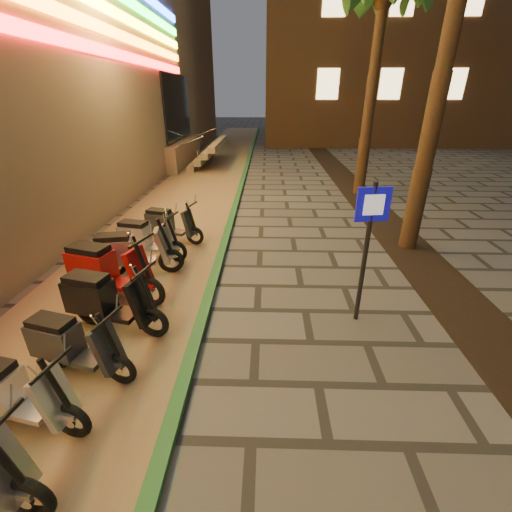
{
  "coord_description": "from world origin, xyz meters",
  "views": [
    {
      "loc": [
        0.13,
        -0.8,
        3.39
      ],
      "look_at": [
        -0.01,
        3.83,
        1.2
      ],
      "focal_mm": 24.0,
      "sensor_mm": 36.0,
      "label": 1
    }
  ],
  "objects_px": {
    "scooter_8": "(70,344)",
    "scooter_12": "(145,238)",
    "scooter_7": "(11,393)",
    "pedestrian_sign": "(368,236)",
    "scooter_13": "(168,224)",
    "scooter_11": "(129,252)",
    "scooter_10": "(106,270)",
    "scooter_9": "(105,300)"
  },
  "relations": [
    {
      "from": "scooter_8",
      "to": "scooter_12",
      "type": "relative_size",
      "value": 0.94
    },
    {
      "from": "scooter_8",
      "to": "scooter_7",
      "type": "bearing_deg",
      "value": -91.04
    },
    {
      "from": "pedestrian_sign",
      "to": "scooter_13",
      "type": "xyz_separation_m",
      "value": [
        -3.97,
        3.22,
        -1.02
      ]
    },
    {
      "from": "scooter_7",
      "to": "scooter_11",
      "type": "bearing_deg",
      "value": 101.96
    },
    {
      "from": "pedestrian_sign",
      "to": "scooter_13",
      "type": "height_order",
      "value": "pedestrian_sign"
    },
    {
      "from": "scooter_10",
      "to": "scooter_12",
      "type": "height_order",
      "value": "scooter_10"
    },
    {
      "from": "scooter_7",
      "to": "scooter_12",
      "type": "distance_m",
      "value": 4.35
    },
    {
      "from": "scooter_10",
      "to": "scooter_12",
      "type": "xyz_separation_m",
      "value": [
        0.13,
        1.7,
        -0.08
      ]
    },
    {
      "from": "scooter_9",
      "to": "scooter_11",
      "type": "height_order",
      "value": "scooter_11"
    },
    {
      "from": "scooter_7",
      "to": "pedestrian_sign",
      "type": "bearing_deg",
      "value": 38.4
    },
    {
      "from": "pedestrian_sign",
      "to": "scooter_10",
      "type": "relative_size",
      "value": 1.25
    },
    {
      "from": "scooter_12",
      "to": "scooter_7",
      "type": "bearing_deg",
      "value": -78.58
    },
    {
      "from": "pedestrian_sign",
      "to": "scooter_10",
      "type": "bearing_deg",
      "value": 164.95
    },
    {
      "from": "scooter_7",
      "to": "scooter_10",
      "type": "bearing_deg",
      "value": 103.93
    },
    {
      "from": "scooter_9",
      "to": "scooter_10",
      "type": "relative_size",
      "value": 0.92
    },
    {
      "from": "scooter_10",
      "to": "scooter_12",
      "type": "distance_m",
      "value": 1.7
    },
    {
      "from": "scooter_8",
      "to": "scooter_12",
      "type": "bearing_deg",
      "value": 107.7
    },
    {
      "from": "scooter_12",
      "to": "scooter_11",
      "type": "bearing_deg",
      "value": -81.01
    },
    {
      "from": "scooter_10",
      "to": "scooter_12",
      "type": "relative_size",
      "value": 1.16
    },
    {
      "from": "pedestrian_sign",
      "to": "scooter_7",
      "type": "distance_m",
      "value": 4.88
    },
    {
      "from": "pedestrian_sign",
      "to": "scooter_11",
      "type": "xyz_separation_m",
      "value": [
        -4.27,
        1.39,
        -0.97
      ]
    },
    {
      "from": "scooter_10",
      "to": "scooter_13",
      "type": "bearing_deg",
      "value": 97.71
    },
    {
      "from": "scooter_11",
      "to": "pedestrian_sign",
      "type": "bearing_deg",
      "value": -29.25
    },
    {
      "from": "scooter_9",
      "to": "scooter_12",
      "type": "relative_size",
      "value": 1.07
    },
    {
      "from": "scooter_9",
      "to": "scooter_12",
      "type": "bearing_deg",
      "value": 108.87
    },
    {
      "from": "scooter_11",
      "to": "scooter_13",
      "type": "xyz_separation_m",
      "value": [
        0.3,
        1.83,
        -0.06
      ]
    },
    {
      "from": "scooter_10",
      "to": "scooter_9",
      "type": "bearing_deg",
      "value": -51.81
    },
    {
      "from": "pedestrian_sign",
      "to": "scooter_13",
      "type": "distance_m",
      "value": 5.21
    },
    {
      "from": "pedestrian_sign",
      "to": "scooter_10",
      "type": "xyz_separation_m",
      "value": [
        -4.36,
        0.53,
        -0.92
      ]
    },
    {
      "from": "pedestrian_sign",
      "to": "scooter_9",
      "type": "bearing_deg",
      "value": 177.05
    },
    {
      "from": "pedestrian_sign",
      "to": "scooter_11",
      "type": "relative_size",
      "value": 1.35
    },
    {
      "from": "scooter_7",
      "to": "scooter_11",
      "type": "height_order",
      "value": "scooter_11"
    },
    {
      "from": "scooter_10",
      "to": "scooter_11",
      "type": "bearing_deg",
      "value": 100.07
    },
    {
      "from": "scooter_8",
      "to": "scooter_12",
      "type": "xyz_separation_m",
      "value": [
        -0.19,
        3.55,
        0.03
      ]
    },
    {
      "from": "scooter_8",
      "to": "scooter_9",
      "type": "xyz_separation_m",
      "value": [
        0.04,
        0.96,
        0.06
      ]
    },
    {
      "from": "scooter_8",
      "to": "scooter_13",
      "type": "xyz_separation_m",
      "value": [
        0.07,
        4.54,
        0.01
      ]
    },
    {
      "from": "scooter_8",
      "to": "scooter_11",
      "type": "bearing_deg",
      "value": 109.52
    },
    {
      "from": "pedestrian_sign",
      "to": "scooter_9",
      "type": "height_order",
      "value": "pedestrian_sign"
    },
    {
      "from": "scooter_10",
      "to": "scooter_13",
      "type": "distance_m",
      "value": 2.72
    },
    {
      "from": "pedestrian_sign",
      "to": "scooter_12",
      "type": "xyz_separation_m",
      "value": [
        -4.23,
        2.22,
        -1.0
      ]
    },
    {
      "from": "scooter_9",
      "to": "scooter_11",
      "type": "relative_size",
      "value": 0.99
    },
    {
      "from": "scooter_7",
      "to": "scooter_9",
      "type": "bearing_deg",
      "value": 93.26
    }
  ]
}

